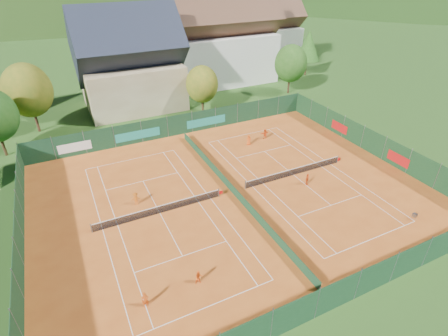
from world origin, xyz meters
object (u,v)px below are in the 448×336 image
hotel_block_a (221,43)px  player_left_far (136,199)px  player_left_near (145,300)px  hotel_block_b (261,34)px  ball_hopper (415,215)px  player_right_near (307,179)px  player_right_far_a (249,140)px  chalet (130,66)px  player_left_mid (199,277)px  player_right_far_b (265,134)px

hotel_block_a → player_left_far: bearing=-127.5°
player_left_near → player_left_far: player_left_far is taller
hotel_block_b → ball_hopper: 58.31m
ball_hopper → player_right_near: (-5.46, 9.38, 0.13)m
hotel_block_a → player_right_near: (-7.89, -38.23, -6.70)m
player_left_far → player_right_far_a: size_ratio=0.97×
player_left_near → player_right_far_a: player_right_far_a is taller
player_left_far → chalet: bearing=-90.5°
player_right_far_a → player_left_far: bearing=33.9°
player_left_mid → player_right_far_a: bearing=56.8°
hotel_block_b → player_left_far: size_ratio=12.21×
ball_hopper → chalet: bearing=111.7°
player_left_near → ball_hopper: bearing=-0.1°
player_left_mid → player_left_far: size_ratio=0.90×
player_left_near → player_right_far_b: 29.49m
ball_hopper → player_right_far_a: (-6.49, 20.58, 0.17)m
ball_hopper → player_left_far: player_left_far is taller
hotel_block_b → player_left_near: 68.63m
player_right_near → hotel_block_a: bearing=38.3°
player_right_far_b → player_left_far: bearing=20.4°
hotel_block_b → player_left_near: bearing=-128.0°
player_left_near → hotel_block_a: bearing=62.3°
hotel_block_b → player_right_near: hotel_block_b is taller
player_left_far → player_right_near: player_left_far is taller
player_left_mid → player_right_near: (15.94, 7.39, 0.05)m
hotel_block_a → player_right_far_a: bearing=-108.3°
player_left_near → player_right_far_a: (19.15, 18.87, 0.03)m
player_left_near → player_right_far_b: size_ratio=0.97×
chalet → player_left_mid: (-4.84, -39.63, -5.99)m
player_left_mid → player_right_near: size_ratio=0.93×
chalet → ball_hopper: size_ratio=20.25×
player_left_mid → player_right_near: bearing=30.4°
chalet → hotel_block_b: chalet is taller
chalet → player_left_mid: 40.37m
hotel_block_a → hotel_block_b: hotel_block_a is taller
hotel_block_b → player_left_mid: hotel_block_b is taller
ball_hopper → player_right_near: size_ratio=0.58×
player_left_far → player_right_near: bearing=178.3°
hotel_block_a → player_left_mid: hotel_block_a is taller
player_left_near → player_right_far_b: player_right_far_b is taller
ball_hopper → player_left_mid: bearing=174.7°
player_left_mid → player_left_far: 12.26m
player_left_near → player_left_mid: size_ratio=1.10×
chalet → player_left_near: 41.35m
chalet → player_right_far_a: 24.06m
chalet → player_right_near: size_ratio=11.82×
hotel_block_a → ball_hopper: hotel_block_a is taller
hotel_block_a → player_right_far_a: 29.24m
ball_hopper → hotel_block_a: bearing=87.1°
player_right_far_a → player_right_near: bearing=108.0°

